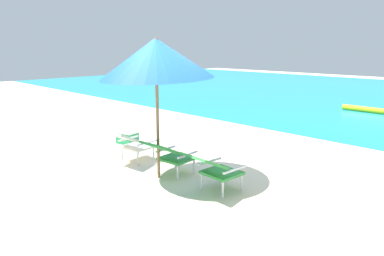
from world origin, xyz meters
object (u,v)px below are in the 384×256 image
(lounge_chair_right, at_px, (214,168))
(beach_umbrella_center, at_px, (156,58))
(lounge_chair_center, at_px, (170,154))
(cooler_box, at_px, (127,137))
(swim_buoy, at_px, (367,109))
(lounge_chair_left, at_px, (131,142))

(lounge_chair_right, relative_size, beach_umbrella_center, 0.39)
(lounge_chair_center, xyz_separation_m, cooler_box, (-2.26, 0.71, -0.24))
(swim_buoy, distance_m, beach_umbrella_center, 9.10)
(lounge_chair_right, height_order, beach_umbrella_center, beach_umbrella_center)
(swim_buoy, distance_m, lounge_chair_center, 8.74)
(beach_umbrella_center, distance_m, cooler_box, 2.97)
(lounge_chair_right, bearing_deg, beach_umbrella_center, -170.76)
(lounge_chair_right, relative_size, cooler_box, 1.74)
(lounge_chair_center, bearing_deg, lounge_chair_left, -178.06)
(beach_umbrella_center, bearing_deg, lounge_chair_right, 9.24)
(swim_buoy, relative_size, cooler_box, 3.10)
(swim_buoy, bearing_deg, lounge_chair_center, -91.03)
(lounge_chair_center, distance_m, beach_umbrella_center, 1.60)
(lounge_chair_right, xyz_separation_m, cooler_box, (-3.26, 0.70, -0.24))
(lounge_chair_right, bearing_deg, swim_buoy, 95.48)
(lounge_chair_center, height_order, lounge_chair_right, same)
(swim_buoy, xyz_separation_m, lounge_chair_right, (0.84, -8.72, 0.31))
(swim_buoy, xyz_separation_m, cooler_box, (-2.42, -8.02, 0.06))
(lounge_chair_right, height_order, cooler_box, lounge_chair_right)
(lounge_chair_center, height_order, beach_umbrella_center, beach_umbrella_center)
(lounge_chair_center, bearing_deg, beach_umbrella_center, -119.02)
(beach_umbrella_center, height_order, cooler_box, beach_umbrella_center)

